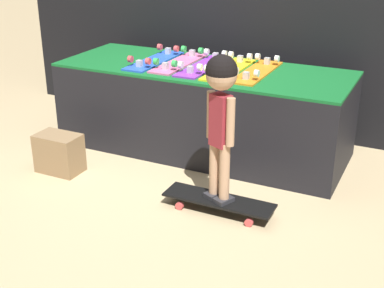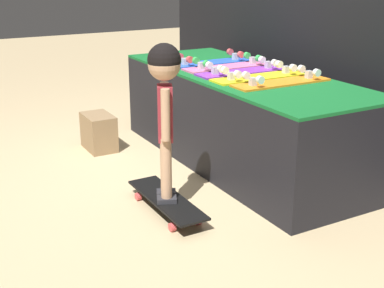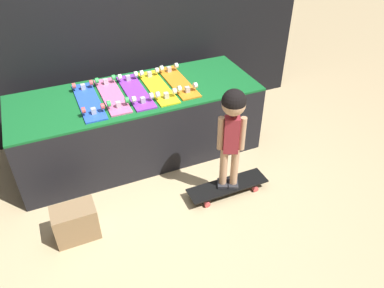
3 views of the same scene
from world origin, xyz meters
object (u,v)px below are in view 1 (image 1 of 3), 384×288
object	(u,v)px
skateboard_orange_on_rack	(257,71)
skateboard_purple_on_rack	(203,65)
skateboard_blue_on_rack	(154,60)
storage_box	(59,153)
skateboard_pink_on_rack	(179,62)
skateboard_on_floor	(219,201)
child	(221,101)
skateboard_yellow_on_rack	(229,68)

from	to	relation	value
skateboard_orange_on_rack	skateboard_purple_on_rack	bearing A→B (deg)	-176.94
skateboard_blue_on_rack	storage_box	distance (m)	1.08
skateboard_pink_on_rack	skateboard_purple_on_rack	distance (m)	0.22
skateboard_on_floor	child	distance (m)	0.68
skateboard_blue_on_rack	child	bearing A→B (deg)	-42.77
skateboard_yellow_on_rack	child	distance (m)	0.95
skateboard_pink_on_rack	storage_box	distance (m)	1.18
skateboard_pink_on_rack	skateboard_orange_on_rack	world-z (taller)	same
skateboard_purple_on_rack	storage_box	bearing A→B (deg)	-132.61
skateboard_on_floor	skateboard_yellow_on_rack	bearing A→B (deg)	109.09
skateboard_pink_on_rack	skateboard_blue_on_rack	bearing A→B (deg)	-174.23
skateboard_purple_on_rack	storage_box	size ratio (longest dim) A/B	2.16
skateboard_orange_on_rack	child	world-z (taller)	child
skateboard_yellow_on_rack	skateboard_pink_on_rack	bearing A→B (deg)	177.97
skateboard_pink_on_rack	skateboard_orange_on_rack	bearing A→B (deg)	1.01
skateboard_on_floor	child	xyz separation A→B (m)	(-0.00, 0.00, 0.68)
skateboard_blue_on_rack	skateboard_yellow_on_rack	size ratio (longest dim) A/B	1.00
skateboard_blue_on_rack	child	size ratio (longest dim) A/B	0.75
skateboard_blue_on_rack	child	xyz separation A→B (m)	(0.96, -0.89, 0.05)
skateboard_orange_on_rack	storage_box	size ratio (longest dim) A/B	2.16
skateboard_orange_on_rack	skateboard_on_floor	bearing A→B (deg)	-84.24
skateboard_pink_on_rack	child	xyz separation A→B (m)	(0.74, -0.91, 0.05)
skateboard_orange_on_rack	skateboard_on_floor	size ratio (longest dim) A/B	0.98
skateboard_orange_on_rack	storage_box	distance (m)	1.60
storage_box	skateboard_purple_on_rack	bearing A→B (deg)	47.39
skateboard_blue_on_rack	child	world-z (taller)	child
skateboard_blue_on_rack	skateboard_pink_on_rack	bearing A→B (deg)	5.77
skateboard_yellow_on_rack	child	bearing A→B (deg)	-70.91
skateboard_yellow_on_rack	skateboard_blue_on_rack	bearing A→B (deg)	-179.43
child	storage_box	xyz separation A→B (m)	(-1.31, 0.04, -0.61)
skateboard_blue_on_rack	skateboard_pink_on_rack	xyz separation A→B (m)	(0.22, 0.02, 0.00)
skateboard_yellow_on_rack	storage_box	distance (m)	1.43
skateboard_pink_on_rack	child	distance (m)	1.17
skateboard_blue_on_rack	skateboard_pink_on_rack	distance (m)	0.22
skateboard_on_floor	skateboard_orange_on_rack	bearing A→B (deg)	95.76
skateboard_blue_on_rack	skateboard_purple_on_rack	world-z (taller)	same
skateboard_pink_on_rack	skateboard_yellow_on_rack	xyz separation A→B (m)	(0.43, -0.02, 0.00)
skateboard_pink_on_rack	skateboard_yellow_on_rack	distance (m)	0.43
skateboard_purple_on_rack	child	world-z (taller)	child
skateboard_purple_on_rack	child	bearing A→B (deg)	-59.63
skateboard_blue_on_rack	skateboard_purple_on_rack	size ratio (longest dim) A/B	1.00
skateboard_blue_on_rack	skateboard_orange_on_rack	bearing A→B (deg)	2.20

